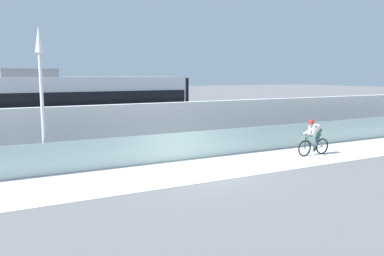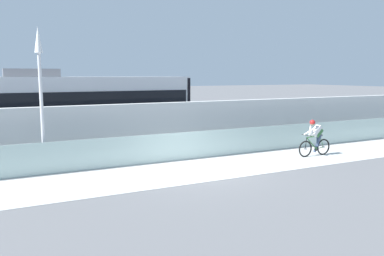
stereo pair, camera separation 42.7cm
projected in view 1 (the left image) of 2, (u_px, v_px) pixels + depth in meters
ground_plane at (199, 170)px, 14.59m from camera, size 200.00×200.00×0.00m
bike_path_deck at (199, 170)px, 14.59m from camera, size 32.00×3.20×0.01m
glass_parapet at (177, 147)px, 16.13m from camera, size 32.00×0.05×1.17m
concrete_barrier_wall at (159, 128)px, 17.62m from camera, size 32.00×0.36×2.29m
tram_rail_near at (140, 145)px, 19.94m from camera, size 32.00×0.08×0.01m
tram_rail_far at (131, 140)px, 21.20m from camera, size 32.00×0.08×0.01m
tram at (75, 109)px, 18.89m from camera, size 11.06×2.54×3.81m
cyclist_on_bike at (314, 138)px, 17.20m from camera, size 1.77×0.58×1.61m
lamp_post_antenna at (41, 82)px, 13.63m from camera, size 0.28×0.28×5.20m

